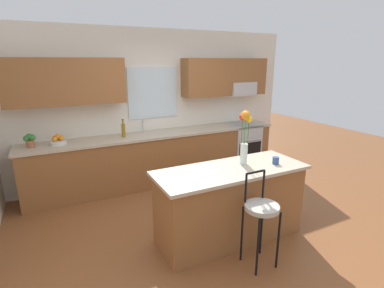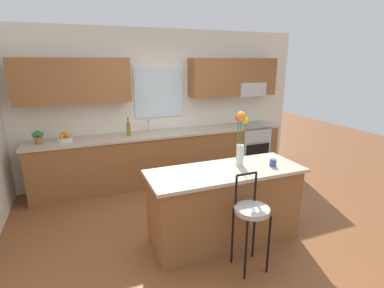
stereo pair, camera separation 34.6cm
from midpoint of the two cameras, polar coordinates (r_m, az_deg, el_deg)
ground_plane at (r=4.11m, az=0.18°, el=-15.64°), size 14.00×14.00×0.00m
back_wall_assembly at (r=5.39m, az=-9.14°, el=8.92°), size 5.60×0.50×2.70m
counter_run at (r=5.35m, az=-8.09°, el=-2.61°), size 4.56×0.64×0.92m
sink_faucet at (r=5.25m, az=-11.47°, el=3.64°), size 0.02×0.13×0.23m
oven_range at (r=6.10m, az=8.03°, el=-0.34°), size 0.60×0.64×0.92m
kitchen_island at (r=3.66m, az=4.72°, el=-11.53°), size 1.86×0.72×0.92m
bar_stool_near at (r=3.17m, az=10.28°, el=-12.90°), size 0.36×0.36×1.04m
flower_vase at (r=3.54m, az=7.51°, el=1.81°), size 0.16×0.15×0.67m
mug_ceramic at (r=3.70m, az=13.50°, el=-3.18°), size 0.08×0.08×0.09m
fruit_bowl_oranges at (r=4.97m, az=-26.58°, el=0.54°), size 0.24×0.24×0.16m
bottle_olive_oil at (r=5.04m, az=-15.22°, el=2.64°), size 0.06×0.06×0.30m
potted_plant_small at (r=4.97m, az=-30.94°, el=0.63°), size 0.17×0.11×0.21m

